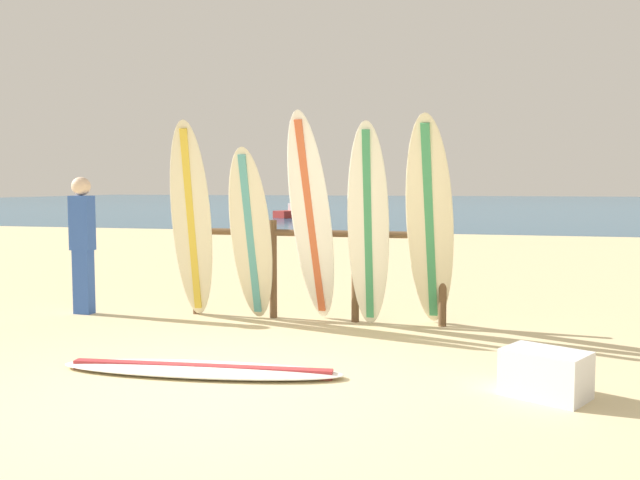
% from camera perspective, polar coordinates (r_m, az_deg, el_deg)
% --- Properties ---
extents(ground_plane, '(120.00, 120.00, 0.00)m').
position_cam_1_polar(ground_plane, '(5.55, -8.71, -12.34)').
color(ground_plane, beige).
extents(ocean_water, '(120.00, 80.00, 0.01)m').
position_cam_1_polar(ocean_water, '(62.92, 12.65, 3.02)').
color(ocean_water, '#1E5984').
rests_on(ocean_water, ground).
extents(surfboard_rack, '(3.15, 0.09, 1.19)m').
position_cam_1_polar(surfboard_rack, '(8.15, -0.53, -1.48)').
color(surfboard_rack, brown).
rests_on(surfboard_rack, ground).
extents(surfboard_leaning_far_left, '(0.62, 0.84, 2.35)m').
position_cam_1_polar(surfboard_leaning_far_left, '(8.24, -10.64, 1.50)').
color(surfboard_leaning_far_left, beige).
rests_on(surfboard_leaning_far_left, ground).
extents(surfboard_leaning_left, '(0.51, 0.70, 2.05)m').
position_cam_1_polar(surfboard_leaning_left, '(8.00, -5.78, 0.37)').
color(surfboard_leaning_left, beige).
rests_on(surfboard_leaning_left, ground).
extents(surfboard_leaning_center_left, '(0.52, 1.03, 2.42)m').
position_cam_1_polar(surfboard_leaning_center_left, '(7.80, -0.72, 1.66)').
color(surfboard_leaning_center_left, white).
rests_on(surfboard_leaning_center_left, ground).
extents(surfboard_leaning_center, '(0.51, 0.72, 2.30)m').
position_cam_1_polar(surfboard_leaning_center, '(7.56, 4.04, 1.08)').
color(surfboard_leaning_center, white).
rests_on(surfboard_leaning_center, ground).
extents(surfboard_leaning_center_right, '(0.54, 1.18, 2.35)m').
position_cam_1_polar(surfboard_leaning_center_right, '(7.53, 9.13, 1.22)').
color(surfboard_leaning_center_right, beige).
rests_on(surfboard_leaning_center_right, ground).
extents(surfboard_lying_on_sand, '(2.53, 0.78, 0.08)m').
position_cam_1_polar(surfboard_lying_on_sand, '(6.06, -9.91, -10.54)').
color(surfboard_lying_on_sand, white).
rests_on(surfboard_lying_on_sand, ground).
extents(beachgoer_standing, '(0.28, 0.23, 1.71)m').
position_cam_1_polar(beachgoer_standing, '(9.02, -19.16, 0.09)').
color(beachgoer_standing, '#3359B2').
rests_on(beachgoer_standing, ground).
extents(small_boat_offshore, '(2.13, 2.80, 0.71)m').
position_cam_1_polar(small_boat_offshore, '(34.15, -1.74, 2.32)').
color(small_boat_offshore, '#B22D28').
rests_on(small_boat_offshore, ocean_water).
extents(cooler_box, '(0.72, 0.63, 0.36)m').
position_cam_1_polar(cooler_box, '(5.57, 18.26, -10.51)').
color(cooler_box, white).
rests_on(cooler_box, ground).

